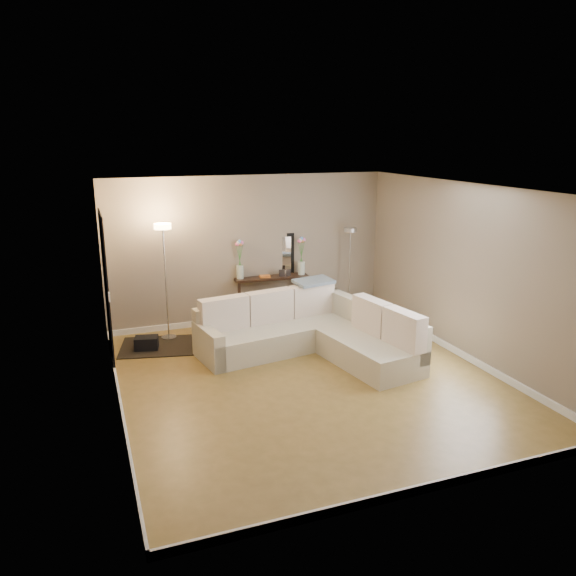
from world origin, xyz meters
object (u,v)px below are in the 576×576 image
object	(u,v)px
console_table	(267,296)
floor_lamp_unlit	(350,254)
sectional_sofa	(310,332)
floor_lamp_lit	(164,259)

from	to	relation	value
console_table	floor_lamp_unlit	xyz separation A→B (m)	(1.55, -0.18, 0.69)
sectional_sofa	floor_lamp_lit	xyz separation A→B (m)	(-1.95, 1.39, 1.02)
floor_lamp_lit	floor_lamp_unlit	bearing A→B (deg)	2.66
sectional_sofa	floor_lamp_unlit	world-z (taller)	floor_lamp_unlit
console_table	floor_lamp_unlit	world-z (taller)	floor_lamp_unlit
floor_lamp_unlit	floor_lamp_lit	bearing A→B (deg)	-177.34
sectional_sofa	floor_lamp_lit	distance (m)	2.60
floor_lamp_unlit	console_table	bearing A→B (deg)	173.41
sectional_sofa	floor_lamp_lit	bearing A→B (deg)	144.51
sectional_sofa	console_table	xyz separation A→B (m)	(-0.13, 1.72, 0.13)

